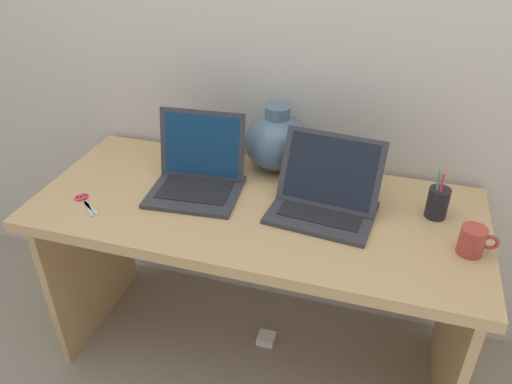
% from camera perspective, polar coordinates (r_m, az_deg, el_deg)
% --- Properties ---
extents(ground_plane, '(6.00, 6.00, 0.00)m').
position_cam_1_polar(ground_plane, '(2.17, 0.00, -17.56)').
color(ground_plane, gray).
extents(back_wall, '(4.40, 0.04, 2.40)m').
position_cam_1_polar(back_wall, '(1.81, 3.51, 17.61)').
color(back_wall, beige).
rests_on(back_wall, ground).
extents(desk, '(1.50, 0.65, 0.73)m').
position_cam_1_polar(desk, '(1.77, 0.00, -5.57)').
color(desk, tan).
rests_on(desk, ground).
extents(laptop_left, '(0.33, 0.29, 0.26)m').
position_cam_1_polar(laptop_left, '(1.75, -6.59, 2.52)').
color(laptop_left, '#333338').
rests_on(laptop_left, desk).
extents(laptop_right, '(0.35, 0.28, 0.24)m').
position_cam_1_polar(laptop_right, '(1.64, 7.97, -0.11)').
color(laptop_right, '#333338').
rests_on(laptop_right, desk).
extents(green_vase, '(0.24, 0.24, 0.25)m').
position_cam_1_polar(green_vase, '(1.85, 2.40, 5.81)').
color(green_vase, slate).
rests_on(green_vase, desk).
extents(coffee_mug, '(0.11, 0.07, 0.09)m').
position_cam_1_polar(coffee_mug, '(1.58, 23.49, -5.13)').
color(coffee_mug, '#B23D33').
rests_on(coffee_mug, desk).
extents(pen_cup, '(0.07, 0.07, 0.17)m').
position_cam_1_polar(pen_cup, '(1.70, 19.99, -1.13)').
color(pen_cup, black).
rests_on(pen_cup, desk).
extents(scissors, '(0.13, 0.11, 0.01)m').
position_cam_1_polar(scissors, '(1.79, -18.98, -0.99)').
color(scissors, '#B7B7BC').
rests_on(scissors, desk).
extents(power_brick, '(0.07, 0.07, 0.03)m').
position_cam_1_polar(power_brick, '(2.19, 1.16, -16.35)').
color(power_brick, white).
rests_on(power_brick, ground).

